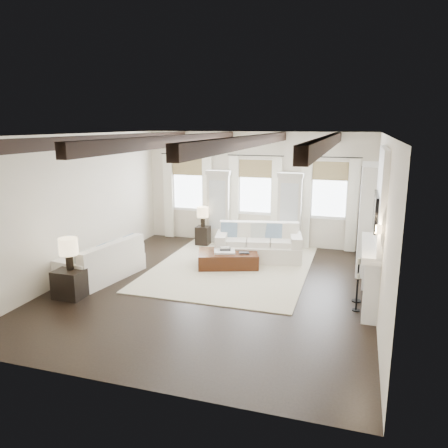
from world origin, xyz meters
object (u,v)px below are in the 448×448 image
(ottoman, at_px, (228,259))
(side_table_back, at_px, (203,236))
(sofa_left, at_px, (104,264))
(sofa_back, at_px, (258,245))
(side_table_front, at_px, (71,283))

(ottoman, bearing_deg, side_table_back, 108.28)
(sofa_left, relative_size, side_table_back, 3.95)
(sofa_back, relative_size, side_table_front, 4.02)
(sofa_left, distance_m, side_table_front, 1.11)
(sofa_back, distance_m, side_table_front, 4.69)
(sofa_left, xyz_separation_m, ottoman, (2.41, 1.66, -0.17))
(ottoman, bearing_deg, side_table_front, -150.53)
(sofa_left, height_order, side_table_back, sofa_left)
(ottoman, bearing_deg, sofa_back, 36.41)
(sofa_back, distance_m, ottoman, 1.02)
(sofa_back, xyz_separation_m, side_table_front, (-3.03, -3.58, -0.09))
(side_table_front, distance_m, side_table_back, 4.57)
(sofa_left, xyz_separation_m, side_table_front, (-0.05, -1.10, -0.07))
(sofa_left, bearing_deg, sofa_back, 39.76)
(sofa_left, distance_m, side_table_back, 3.51)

